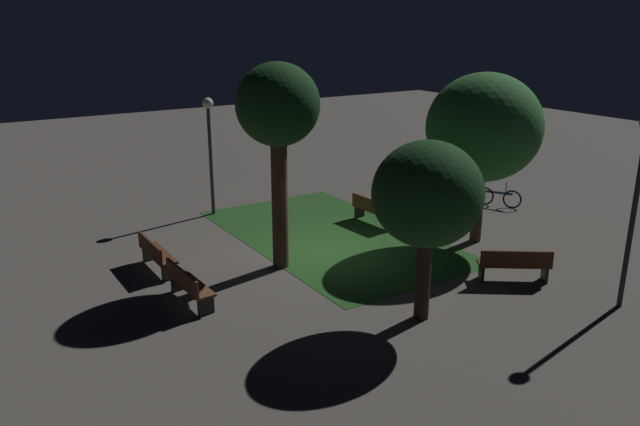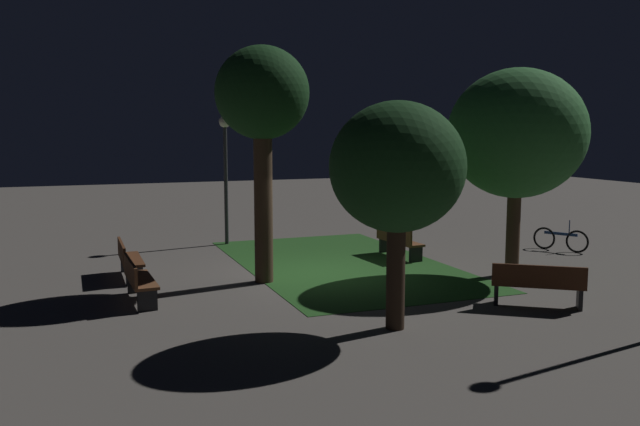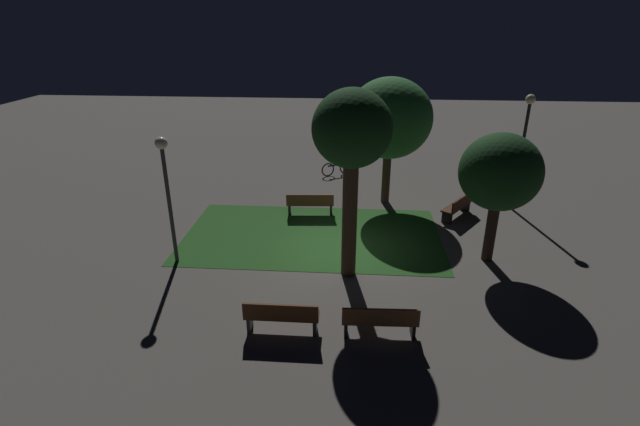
{
  "view_description": "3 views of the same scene",
  "coord_description": "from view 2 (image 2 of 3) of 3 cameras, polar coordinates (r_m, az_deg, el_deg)",
  "views": [
    {
      "loc": [
        14.15,
        -9.07,
        6.46
      ],
      "look_at": [
        -0.1,
        0.03,
        1.12
      ],
      "focal_mm": 34.95,
      "sensor_mm": 36.0,
      "label": 1
    },
    {
      "loc": [
        14.88,
        -5.67,
        3.52
      ],
      "look_at": [
        -0.95,
        0.38,
        1.38
      ],
      "focal_mm": 36.84,
      "sensor_mm": 36.0,
      "label": 2
    },
    {
      "loc": [
        0.44,
        -13.63,
        7.1
      ],
      "look_at": [
        -0.62,
        0.61,
        1.01
      ],
      "focal_mm": 26.09,
      "sensor_mm": 36.0,
      "label": 3
    }
  ],
  "objects": [
    {
      "name": "tree_near_wall",
      "position": [
        16.51,
        16.71,
        6.58
      ],
      "size": [
        3.3,
        3.3,
        5.0
      ],
      "color": "#423021",
      "rests_on": "ground"
    },
    {
      "name": "bench_back_row",
      "position": [
        13.87,
        18.42,
        -5.85
      ],
      "size": [
        1.43,
        1.75,
        0.88
      ],
      "color": "#422314",
      "rests_on": "ground"
    },
    {
      "name": "bicycle",
      "position": [
        20.51,
        20.16,
        -2.17
      ],
      "size": [
        1.44,
        0.86,
        0.93
      ],
      "color": "black",
      "rests_on": "ground"
    },
    {
      "name": "ground_plane",
      "position": [
        16.31,
        -0.04,
        -5.27
      ],
      "size": [
        60.0,
        60.0,
        0.0
      ],
      "primitive_type": "plane",
      "color": "#56514C"
    },
    {
      "name": "tree_back_left",
      "position": [
        11.49,
        6.72,
        3.84
      ],
      "size": [
        2.38,
        2.38,
        4.04
      ],
      "color": "#2D2116",
      "rests_on": "ground"
    },
    {
      "name": "bench_corner",
      "position": [
        16.38,
        -16.35,
        -3.8
      ],
      "size": [
        1.8,
        0.49,
        0.88
      ],
      "color": "#512D19",
      "rests_on": "ground"
    },
    {
      "name": "tree_back_right",
      "position": [
        15.1,
        -5.04,
        9.75
      ],
      "size": [
        2.14,
        2.14,
        5.42
      ],
      "color": "#423021",
      "rests_on": "ground"
    },
    {
      "name": "grass_lawn",
      "position": [
        17.49,
        1.82,
        -4.41
      ],
      "size": [
        8.86,
        5.07,
        0.01
      ],
      "primitive_type": "cube",
      "color": "#23511E",
      "rests_on": "ground"
    },
    {
      "name": "bench_front_right",
      "position": [
        14.09,
        -15.57,
        -5.54
      ],
      "size": [
        1.82,
        0.54,
        0.88
      ],
      "color": "brown",
      "rests_on": "ground"
    },
    {
      "name": "bench_by_lamp",
      "position": [
        18.39,
        6.77,
        -2.37
      ],
      "size": [
        1.83,
        0.6,
        0.88
      ],
      "color": "brown",
      "rests_on": "ground"
    },
    {
      "name": "lamp_post_path_center",
      "position": [
        20.38,
        -8.22,
        4.93
      ],
      "size": [
        0.36,
        0.36,
        3.96
      ],
      "color": "#333338",
      "rests_on": "ground"
    }
  ]
}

